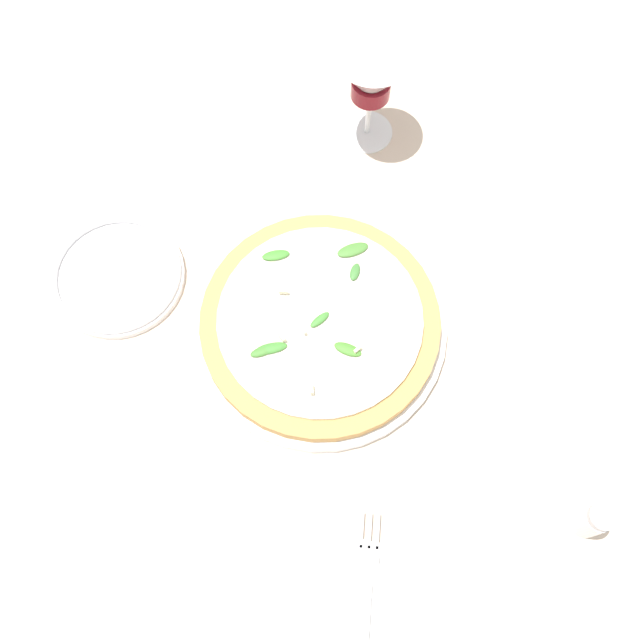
# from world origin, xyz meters

# --- Properties ---
(ground_plane) EXTENTS (6.00, 6.00, 0.00)m
(ground_plane) POSITION_xyz_m (0.00, 0.00, 0.00)
(ground_plane) COLOR beige
(pizza_arugula_main) EXTENTS (0.32, 0.32, 0.05)m
(pizza_arugula_main) POSITION_xyz_m (0.01, -0.01, 0.02)
(pizza_arugula_main) COLOR white
(pizza_arugula_main) RESTS_ON ground_plane
(wine_glass) EXTENTS (0.09, 0.09, 0.15)m
(wine_glass) POSITION_xyz_m (0.30, -0.12, 0.11)
(wine_glass) COLOR white
(wine_glass) RESTS_ON ground_plane
(napkin) EXTENTS (0.18, 0.15, 0.01)m
(napkin) POSITION_xyz_m (-0.33, -0.02, 0.00)
(napkin) COLOR white
(napkin) RESTS_ON ground_plane
(fork) EXTENTS (0.20, 0.06, 0.00)m
(fork) POSITION_xyz_m (-0.32, -0.02, 0.01)
(fork) COLOR silver
(fork) RESTS_ON ground_plane
(side_plate_white) EXTENTS (0.17, 0.17, 0.02)m
(side_plate_white) POSITION_xyz_m (0.11, 0.24, 0.01)
(side_plate_white) COLOR white
(side_plate_white) RESTS_ON ground_plane
(shaker_pepper) EXTENTS (0.03, 0.03, 0.07)m
(shaker_pepper) POSITION_xyz_m (-0.26, -0.28, 0.03)
(shaker_pepper) COLOR silver
(shaker_pepper) RESTS_ON ground_plane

